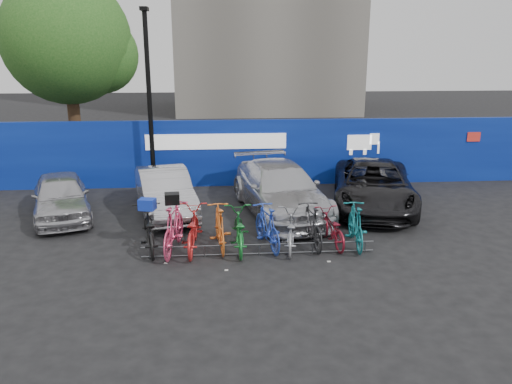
{
  "coord_description": "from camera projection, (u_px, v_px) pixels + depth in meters",
  "views": [
    {
      "loc": [
        -0.92,
        -11.71,
        4.73
      ],
      "look_at": [
        0.12,
        2.0,
        0.85
      ],
      "focal_mm": 35.0,
      "sensor_mm": 36.0,
      "label": 1
    }
  ],
  "objects": [
    {
      "name": "bike_0",
      "position": [
        149.0,
        230.0,
        12.22
      ],
      "size": [
        1.06,
        2.08,
        1.04
      ],
      "primitive_type": "imported",
      "rotation": [
        0.0,
        0.0,
        3.34
      ],
      "color": "black",
      "rests_on": "ground"
    },
    {
      "name": "cargo_crate",
      "position": [
        147.0,
        204.0,
        12.04
      ],
      "size": [
        0.44,
        0.37,
        0.27
      ],
      "primitive_type": "cube",
      "rotation": [
        0.0,
        0.0,
        -0.23
      ],
      "color": "#1431B5",
      "rests_on": "bike_0"
    },
    {
      "name": "lamppost",
      "position": [
        149.0,
        97.0,
        16.65
      ],
      "size": [
        0.25,
        0.5,
        6.11
      ],
      "color": "black",
      "rests_on": "ground"
    },
    {
      "name": "ground",
      "position": [
        257.0,
        246.0,
        12.59
      ],
      "size": [
        100.0,
        100.0,
        0.0
      ],
      "primitive_type": "plane",
      "color": "black",
      "rests_on": "ground"
    },
    {
      "name": "bike_6",
      "position": [
        290.0,
        231.0,
        12.31
      ],
      "size": [
        0.89,
        1.88,
        0.95
      ],
      "primitive_type": "imported",
      "rotation": [
        0.0,
        0.0,
        2.99
      ],
      "color": "#97999E",
      "rests_on": "ground"
    },
    {
      "name": "bike_5",
      "position": [
        267.0,
        227.0,
        12.37
      ],
      "size": [
        0.92,
        1.89,
        1.09
      ],
      "primitive_type": "imported",
      "rotation": [
        0.0,
        0.0,
        3.37
      ],
      "color": "blue",
      "rests_on": "ground"
    },
    {
      "name": "bike_9",
      "position": [
        356.0,
        225.0,
        12.46
      ],
      "size": [
        0.66,
        1.86,
        1.1
      ],
      "primitive_type": "imported",
      "rotation": [
        0.0,
        0.0,
        3.06
      ],
      "color": "#14767E",
      "rests_on": "ground"
    },
    {
      "name": "bike_1",
      "position": [
        173.0,
        228.0,
        12.1
      ],
      "size": [
        0.85,
        2.1,
        1.23
      ],
      "primitive_type": "imported",
      "rotation": [
        0.0,
        0.0,
        3.0
      ],
      "color": "#E4406E",
      "rests_on": "ground"
    },
    {
      "name": "car_0",
      "position": [
        61.0,
        196.0,
        14.6
      ],
      "size": [
        2.65,
        4.12,
        1.31
      ],
      "primitive_type": "imported",
      "rotation": [
        0.0,
        0.0,
        0.31
      ],
      "color": "#AEADB3",
      "rests_on": "ground"
    },
    {
      "name": "bike_3",
      "position": [
        220.0,
        227.0,
        12.32
      ],
      "size": [
        0.7,
        1.89,
        1.11
      ],
      "primitive_type": "imported",
      "rotation": [
        0.0,
        0.0,
        3.24
      ],
      "color": "orange",
      "rests_on": "ground"
    },
    {
      "name": "cargo_topcase",
      "position": [
        172.0,
        199.0,
        11.9
      ],
      "size": [
        0.38,
        0.35,
        0.26
      ],
      "primitive_type": "cube",
      "rotation": [
        0.0,
        0.0,
        0.1
      ],
      "color": "black",
      "rests_on": "bike_1"
    },
    {
      "name": "bike_rack",
      "position": [
        259.0,
        249.0,
        11.97
      ],
      "size": [
        5.6,
        0.03,
        0.3
      ],
      "color": "#595B60",
      "rests_on": "ground"
    },
    {
      "name": "tree",
      "position": [
        73.0,
        43.0,
        20.38
      ],
      "size": [
        5.4,
        5.2,
        7.8
      ],
      "color": "#382314",
      "rests_on": "ground"
    },
    {
      "name": "car_1",
      "position": [
        165.0,
        192.0,
        14.94
      ],
      "size": [
        2.36,
        4.33,
        1.35
      ],
      "primitive_type": "imported",
      "rotation": [
        0.0,
        0.0,
        0.24
      ],
      "color": "#A5A5AA",
      "rests_on": "ground"
    },
    {
      "name": "bike_7",
      "position": [
        312.0,
        225.0,
        12.48
      ],
      "size": [
        0.69,
        1.84,
        1.08
      ],
      "primitive_type": "imported",
      "rotation": [
        0.0,
        0.0,
        3.25
      ],
      "color": "black",
      "rests_on": "ground"
    },
    {
      "name": "bike_4",
      "position": [
        239.0,
        230.0,
        12.23
      ],
      "size": [
        0.69,
        1.94,
        1.01
      ],
      "primitive_type": "imported",
      "rotation": [
        0.0,
        0.0,
        3.15
      ],
      "color": "#197A2D",
      "rests_on": "ground"
    },
    {
      "name": "car_2",
      "position": [
        280.0,
        189.0,
        14.98
      ],
      "size": [
        2.98,
        5.45,
        1.5
      ],
      "primitive_type": "imported",
      "rotation": [
        0.0,
        0.0,
        0.18
      ],
      "color": "silver",
      "rests_on": "ground"
    },
    {
      "name": "bike_2",
      "position": [
        192.0,
        230.0,
        12.2
      ],
      "size": [
        0.78,
        2.04,
        1.06
      ],
      "primitive_type": "imported",
      "rotation": [
        0.0,
        0.0,
        3.11
      ],
      "color": "red",
      "rests_on": "ground"
    },
    {
      "name": "hoarding",
      "position": [
        244.0,
        153.0,
        18.02
      ],
      "size": [
        22.0,
        0.18,
        2.4
      ],
      "color": "navy",
      "rests_on": "ground"
    },
    {
      "name": "bike_8",
      "position": [
        331.0,
        228.0,
        12.55
      ],
      "size": [
        0.83,
        1.78,
        0.9
      ],
      "primitive_type": "imported",
      "rotation": [
        0.0,
        0.0,
        3.28
      ],
      "color": "maroon",
      "rests_on": "ground"
    },
    {
      "name": "car_3",
      "position": [
        373.0,
        185.0,
        15.54
      ],
      "size": [
        3.53,
        5.58,
        1.43
      ],
      "primitive_type": "imported",
      "rotation": [
        0.0,
        0.0,
        -0.24
      ],
      "color": "black",
      "rests_on": "ground"
    }
  ]
}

